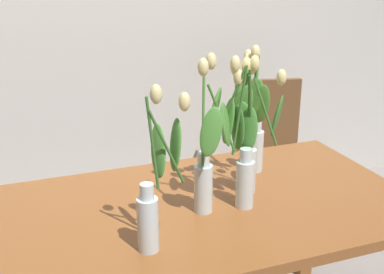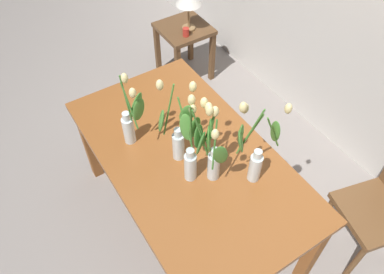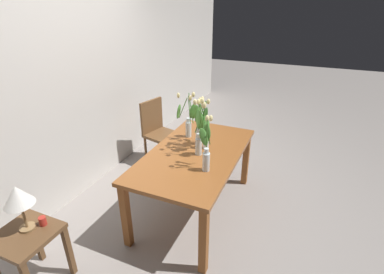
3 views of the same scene
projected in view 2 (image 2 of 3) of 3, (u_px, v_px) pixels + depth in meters
The scene contains 9 objects.
ground_plane at pixel (189, 219), 2.74m from camera, with size 18.00×18.00×0.00m, color gray.
dining_table at pixel (188, 165), 2.25m from camera, with size 1.60×0.90×0.74m.
tulip_vase_0 at pixel (131, 122), 2.11m from camera, with size 0.18×0.15×0.53m.
tulip_vase_1 at pixel (178, 137), 2.03m from camera, with size 0.21×0.19×0.58m.
tulip_vase_2 at pixel (211, 155), 1.93m from camera, with size 0.23×0.14×0.54m.
tulip_vase_3 at pixel (255, 152), 1.93m from camera, with size 0.14×0.29×0.56m.
tulip_vase_4 at pixel (194, 145), 1.92m from camera, with size 0.24×0.18×0.57m.
side_table at pixel (184, 38), 3.49m from camera, with size 0.44×0.44×0.55m.
pillar_candle at pixel (186, 32), 3.28m from camera, with size 0.06×0.06×0.07m, color #B72D23.
Camera 2 is at (1.16, -0.71, 2.45)m, focal length 35.26 mm.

